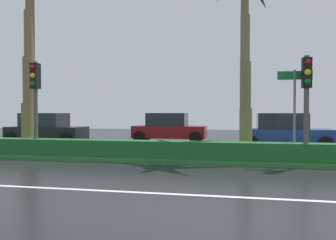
{
  "coord_description": "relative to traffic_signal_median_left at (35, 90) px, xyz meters",
  "views": [
    {
      "loc": [
        -0.06,
        -5.19,
        1.75
      ],
      "look_at": [
        -3.82,
        13.13,
        1.34
      ],
      "focal_mm": 36.79,
      "sensor_mm": 36.0,
      "label": 1
    }
  ],
  "objects": [
    {
      "name": "median_hedge",
      "position": [
        7.62,
        0.01,
        -2.14
      ],
      "size": [
        76.5,
        0.7,
        0.6
      ],
      "color": "#1E6028",
      "rests_on": "median_strip"
    },
    {
      "name": "ground_plane",
      "position": [
        7.62,
        2.41,
        -2.64
      ],
      "size": [
        90.0,
        42.0,
        0.1
      ],
      "primitive_type": "cube",
      "color": "black"
    },
    {
      "name": "car_in_traffic_second",
      "position": [
        3.5,
        8.32,
        -1.76
      ],
      "size": [
        4.3,
        2.02,
        1.72
      ],
      "color": "maroon",
      "rests_on": "ground_plane"
    },
    {
      "name": "traffic_signal_median_right",
      "position": [
        9.68,
        -0.17,
        -0.08
      ],
      "size": [
        0.28,
        0.43,
        3.41
      ],
      "color": "#4C4C47",
      "rests_on": "median_strip"
    },
    {
      "name": "street_name_sign",
      "position": [
        9.37,
        0.14,
        -0.51
      ],
      "size": [
        1.1,
        0.08,
        3.0
      ],
      "color": "slate",
      "rests_on": "median_strip"
    },
    {
      "name": "car_in_traffic_third",
      "position": [
        9.72,
        5.68,
        -1.76
      ],
      "size": [
        4.3,
        2.02,
        1.72
      ],
      "color": "navy",
      "rests_on": "ground_plane"
    },
    {
      "name": "car_in_traffic_leading",
      "position": [
        -2.99,
        5.68,
        -1.76
      ],
      "size": [
        4.3,
        2.02,
        1.72
      ],
      "color": "black",
      "rests_on": "ground_plane"
    },
    {
      "name": "near_lane_divider_stripe",
      "position": [
        7.62,
        -4.59,
        -2.58
      ],
      "size": [
        81.0,
        0.14,
        0.01
      ],
      "primitive_type": "cube",
      "color": "white",
      "rests_on": "ground_plane"
    },
    {
      "name": "traffic_signal_median_left",
      "position": [
        0.0,
        0.0,
        0.0
      ],
      "size": [
        0.28,
        0.43,
        3.53
      ],
      "color": "#4C4C47",
      "rests_on": "median_strip"
    },
    {
      "name": "median_strip",
      "position": [
        7.62,
        1.41,
        -2.51
      ],
      "size": [
        85.5,
        4.0,
        0.15
      ],
      "primitive_type": "cube",
      "color": "#2D6B33",
      "rests_on": "ground_plane"
    }
  ]
}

